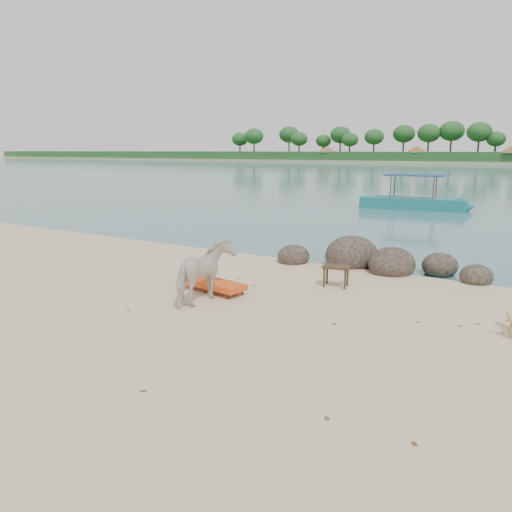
{
  "coord_description": "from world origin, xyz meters",
  "views": [
    {
      "loc": [
        5.7,
        -8.22,
        3.56
      ],
      "look_at": [
        -0.62,
        2.0,
        1.0
      ],
      "focal_mm": 35.0,
      "sensor_mm": 36.0,
      "label": 1
    }
  ],
  "objects_px": {
    "side_table": "(336,277)",
    "boat_near": "(414,180)",
    "cow": "(205,274)",
    "boulders": "(370,260)",
    "lounge_chair": "(215,282)"
  },
  "relations": [
    {
      "from": "cow",
      "to": "lounge_chair",
      "type": "xyz_separation_m",
      "value": [
        -0.32,
        0.83,
        -0.42
      ]
    },
    {
      "from": "side_table",
      "to": "boat_near",
      "type": "relative_size",
      "value": 0.1
    },
    {
      "from": "boulders",
      "to": "lounge_chair",
      "type": "distance_m",
      "value": 5.38
    },
    {
      "from": "cow",
      "to": "side_table",
      "type": "height_order",
      "value": "cow"
    },
    {
      "from": "boulders",
      "to": "cow",
      "type": "relative_size",
      "value": 3.7
    },
    {
      "from": "boulders",
      "to": "cow",
      "type": "bearing_deg",
      "value": -110.13
    },
    {
      "from": "cow",
      "to": "side_table",
      "type": "relative_size",
      "value": 2.51
    },
    {
      "from": "boulders",
      "to": "boat_near",
      "type": "relative_size",
      "value": 0.9
    },
    {
      "from": "boulders",
      "to": "boat_near",
      "type": "height_order",
      "value": "boat_near"
    },
    {
      "from": "boulders",
      "to": "boat_near",
      "type": "bearing_deg",
      "value": 100.54
    },
    {
      "from": "boat_near",
      "to": "cow",
      "type": "bearing_deg",
      "value": -93.45
    },
    {
      "from": "cow",
      "to": "boat_near",
      "type": "bearing_deg",
      "value": -90.67
    },
    {
      "from": "side_table",
      "to": "boat_near",
      "type": "distance_m",
      "value": 19.96
    },
    {
      "from": "lounge_chair",
      "to": "boat_near",
      "type": "xyz_separation_m",
      "value": [
        -0.76,
        21.75,
        1.42
      ]
    },
    {
      "from": "cow",
      "to": "boat_near",
      "type": "xyz_separation_m",
      "value": [
        -1.08,
        22.58,
        0.99
      ]
    }
  ]
}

